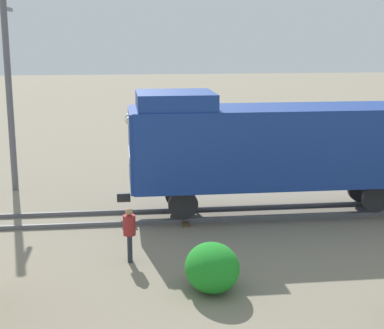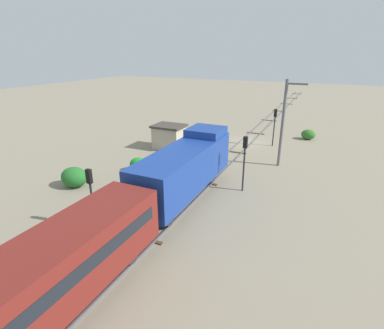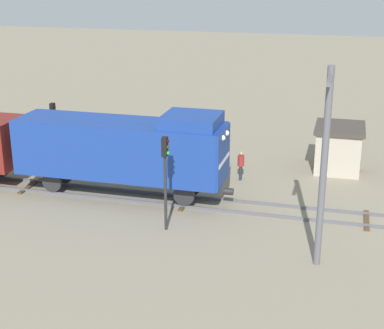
% 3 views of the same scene
% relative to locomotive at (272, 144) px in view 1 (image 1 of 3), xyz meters
% --- Properties ---
extents(locomotive, '(2.90, 11.60, 4.60)m').
position_rel_locomotive_xyz_m(locomotive, '(0.00, 0.00, 0.00)').
color(locomotive, navy).
rests_on(locomotive, railway_track).
extents(traffic_signal_mid, '(0.32, 0.34, 4.52)m').
position_rel_locomotive_xyz_m(traffic_signal_mid, '(-3.40, -3.34, 0.35)').
color(traffic_signal_mid, '#262628').
rests_on(traffic_signal_mid, ground).
extents(worker_by_signal, '(0.38, 0.38, 1.70)m').
position_rel_locomotive_xyz_m(worker_by_signal, '(4.20, -5.48, -1.78)').
color(worker_by_signal, '#262B38').
rests_on(worker_by_signal, ground).
extents(catenary_mast, '(1.94, 0.28, 8.27)m').
position_rel_locomotive_xyz_m(catenary_mast, '(-5.06, -10.40, 1.61)').
color(catenary_mast, '#595960').
rests_on(catenary_mast, ground).
extents(bush_near, '(1.81, 1.48, 1.32)m').
position_rel_locomotive_xyz_m(bush_near, '(6.58, -3.32, -2.12)').
color(bush_near, '#1F8B26').
rests_on(bush_near, ground).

